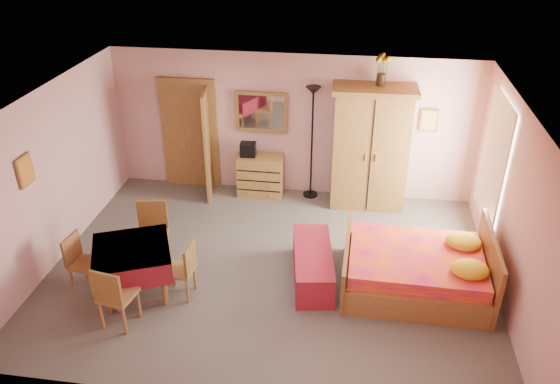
% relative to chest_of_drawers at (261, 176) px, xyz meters
% --- Properties ---
extents(floor, '(6.50, 6.50, 0.00)m').
position_rel_chest_of_drawers_xyz_m(floor, '(0.54, -2.23, -0.39)').
color(floor, '#615C55').
rests_on(floor, ground).
extents(ceiling, '(6.50, 6.50, 0.00)m').
position_rel_chest_of_drawers_xyz_m(ceiling, '(0.54, -2.23, 2.21)').
color(ceiling, brown).
rests_on(ceiling, wall_back).
extents(wall_back, '(6.50, 0.10, 2.60)m').
position_rel_chest_of_drawers_xyz_m(wall_back, '(0.54, 0.27, 0.91)').
color(wall_back, '#D59A9B').
rests_on(wall_back, floor).
extents(wall_front, '(6.50, 0.10, 2.60)m').
position_rel_chest_of_drawers_xyz_m(wall_front, '(0.54, -4.73, 0.91)').
color(wall_front, '#D59A9B').
rests_on(wall_front, floor).
extents(wall_left, '(0.10, 5.00, 2.60)m').
position_rel_chest_of_drawers_xyz_m(wall_left, '(-2.71, -2.23, 0.91)').
color(wall_left, '#D59A9B').
rests_on(wall_left, floor).
extents(wall_right, '(0.10, 5.00, 2.60)m').
position_rel_chest_of_drawers_xyz_m(wall_right, '(3.79, -2.23, 0.91)').
color(wall_right, '#D59A9B').
rests_on(wall_right, floor).
extents(doorway, '(1.06, 0.12, 2.15)m').
position_rel_chest_of_drawers_xyz_m(doorway, '(-1.36, 0.24, 0.64)').
color(doorway, '#9E6B35').
rests_on(doorway, floor).
extents(window, '(0.08, 1.40, 1.95)m').
position_rel_chest_of_drawers_xyz_m(window, '(3.75, -1.03, 1.06)').
color(window, white).
rests_on(window, wall_right).
extents(picture_left, '(0.04, 0.32, 0.42)m').
position_rel_chest_of_drawers_xyz_m(picture_left, '(-2.68, -2.83, 1.31)').
color(picture_left, orange).
rests_on(picture_left, wall_left).
extents(picture_back, '(0.30, 0.04, 0.40)m').
position_rel_chest_of_drawers_xyz_m(picture_back, '(2.89, 0.24, 1.16)').
color(picture_back, '#D8BF59').
rests_on(picture_back, wall_back).
extents(chest_of_drawers, '(0.82, 0.41, 0.78)m').
position_rel_chest_of_drawers_xyz_m(chest_of_drawers, '(0.00, 0.00, 0.00)').
color(chest_of_drawers, '#A67738').
rests_on(chest_of_drawers, floor).
extents(wall_mirror, '(0.94, 0.06, 0.74)m').
position_rel_chest_of_drawers_xyz_m(wall_mirror, '(-0.00, 0.21, 1.16)').
color(wall_mirror, silver).
rests_on(wall_mirror, wall_back).
extents(stereo, '(0.28, 0.21, 0.26)m').
position_rel_chest_of_drawers_xyz_m(stereo, '(-0.22, -0.01, 0.52)').
color(stereo, black).
rests_on(stereo, chest_of_drawers).
extents(floor_lamp, '(0.29, 0.29, 2.09)m').
position_rel_chest_of_drawers_xyz_m(floor_lamp, '(0.92, 0.10, 0.66)').
color(floor_lamp, black).
rests_on(floor_lamp, floor).
extents(wardrobe, '(1.42, 0.76, 2.19)m').
position_rel_chest_of_drawers_xyz_m(wardrobe, '(1.94, -0.05, 0.71)').
color(wardrobe, olive).
rests_on(wardrobe, floor).
extents(sunflower_vase, '(0.21, 0.21, 0.53)m').
position_rel_chest_of_drawers_xyz_m(sunflower_vase, '(2.02, 0.04, 2.07)').
color(sunflower_vase, '#E9AF13').
rests_on(sunflower_vase, wardrobe).
extents(bed, '(2.05, 1.63, 0.94)m').
position_rel_chest_of_drawers_xyz_m(bed, '(2.63, -2.37, 0.08)').
color(bed, '#CF1459').
rests_on(bed, floor).
extents(bench, '(0.74, 1.49, 0.48)m').
position_rel_chest_of_drawers_xyz_m(bench, '(1.19, -2.38, -0.15)').
color(bench, maroon).
rests_on(bench, floor).
extents(dining_table, '(1.33, 1.33, 0.74)m').
position_rel_chest_of_drawers_xyz_m(dining_table, '(-1.23, -3.05, -0.02)').
color(dining_table, maroon).
rests_on(dining_table, floor).
extents(chair_south, '(0.49, 0.49, 0.93)m').
position_rel_chest_of_drawers_xyz_m(chair_south, '(-1.19, -3.68, 0.07)').
color(chair_south, '#A96A39').
rests_on(chair_south, floor).
extents(chair_north, '(0.52, 0.52, 0.97)m').
position_rel_chest_of_drawers_xyz_m(chair_north, '(-1.22, -2.34, 0.10)').
color(chair_north, '#A26B37').
rests_on(chair_north, floor).
extents(chair_west, '(0.43, 0.43, 0.83)m').
position_rel_chest_of_drawers_xyz_m(chair_west, '(-1.95, -3.05, 0.03)').
color(chair_west, '#A96E39').
rests_on(chair_west, floor).
extents(chair_east, '(0.40, 0.40, 0.84)m').
position_rel_chest_of_drawers_xyz_m(chair_east, '(-0.60, -3.01, 0.03)').
color(chair_east, '#A97A39').
rests_on(chair_east, floor).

